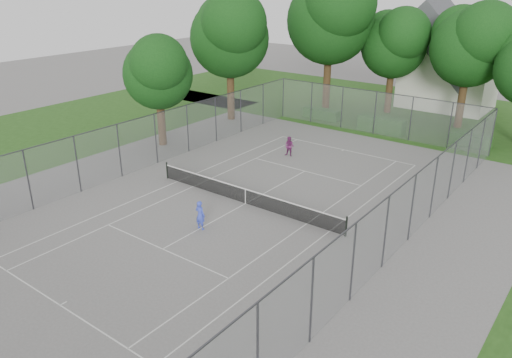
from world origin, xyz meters
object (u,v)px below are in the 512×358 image
Objects in this scene: house at (450,65)px; tennis_net at (245,196)px; woman_player at (289,146)px; girl_player at (200,215)px.

tennis_net is at bearing -93.38° from house.
woman_player is (-2.52, 8.29, 0.21)m from tennis_net.
house reaches higher than girl_player.
tennis_net is 29.92m from house.
tennis_net is 8.67m from woman_player.
girl_player is (-1.70, -33.44, -3.27)m from house.
house reaches higher than woman_player.
house is at bearing -93.42° from girl_player.
house is 6.42× the size of girl_player.
woman_player is at bearing -101.29° from house.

